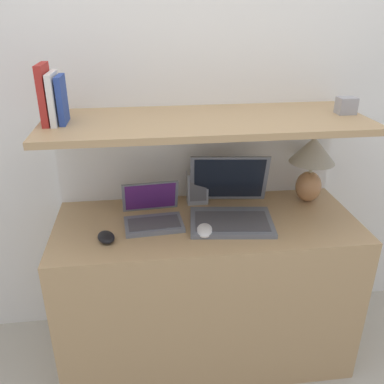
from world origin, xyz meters
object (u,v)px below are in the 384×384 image
at_px(book_white, 54,98).
at_px(laptop_large, 230,207).
at_px(book_red, 45,94).
at_px(router_box, 197,188).
at_px(book_blue, 62,100).
at_px(second_mouse, 106,237).
at_px(shelf_gadget, 346,106).
at_px(table_lamp, 312,161).
at_px(computer_mouse, 205,230).
at_px(laptop_small, 153,215).

bearing_deg(book_white, laptop_large, -3.81).
relative_size(laptop_large, book_red, 1.76).
bearing_deg(router_box, book_blue, -167.03).
height_order(second_mouse, book_white, book_white).
relative_size(book_red, shelf_gadget, 2.93).
bearing_deg(book_white, book_blue, 0.00).
height_order(table_lamp, book_red, book_red).
relative_size(laptop_large, computer_mouse, 3.31).
distance_m(table_lamp, laptop_large, 0.47).
xyz_separation_m(table_lamp, shelf_gadget, (0.09, -0.08, 0.28)).
height_order(table_lamp, router_box, table_lamp).
height_order(laptop_small, computer_mouse, laptop_small).
relative_size(table_lamp, shelf_gadget, 4.19).
height_order(laptop_large, book_blue, book_blue).
xyz_separation_m(router_box, book_red, (-0.62, -0.13, 0.49)).
xyz_separation_m(laptop_large, book_red, (-0.75, 0.05, 0.52)).
bearing_deg(laptop_small, book_red, 172.98).
distance_m(laptop_large, book_white, 0.87).
height_order(book_white, book_blue, book_white).
xyz_separation_m(laptop_small, book_red, (-0.40, 0.05, 0.53)).
xyz_separation_m(computer_mouse, second_mouse, (-0.41, -0.00, 0.00)).
bearing_deg(shelf_gadget, book_red, 180.00).
height_order(laptop_large, second_mouse, laptop_large).
distance_m(laptop_large, book_red, 0.91).
distance_m(book_white, book_blue, 0.03).
bearing_deg(laptop_large, book_blue, 176.03).
bearing_deg(table_lamp, book_blue, -175.74).
bearing_deg(laptop_small, laptop_large, 0.15).
bearing_deg(shelf_gadget, laptop_small, -176.76).
height_order(computer_mouse, router_box, router_box).
bearing_deg(laptop_large, book_red, 176.35).
height_order(book_white, shelf_gadget, book_white).
distance_m(laptop_small, book_blue, 0.61).
height_order(router_box, book_red, book_red).
xyz_separation_m(laptop_large, second_mouse, (-0.55, -0.13, -0.04)).
height_order(book_blue, shelf_gadget, book_blue).
relative_size(table_lamp, laptop_large, 0.81).
bearing_deg(table_lamp, second_mouse, -164.88).
bearing_deg(book_blue, laptop_small, -8.29).
distance_m(second_mouse, book_white, 0.59).
height_order(book_red, shelf_gadget, book_red).
xyz_separation_m(laptop_small, router_box, (0.23, 0.18, 0.04)).
height_order(computer_mouse, second_mouse, same).
relative_size(laptop_large, shelf_gadget, 5.14).
height_order(second_mouse, shelf_gadget, shelf_gadget).
distance_m(second_mouse, router_box, 0.53).
distance_m(laptop_small, router_box, 0.29).
bearing_deg(shelf_gadget, book_white, 180.00).
height_order(table_lamp, laptop_large, table_lamp).
xyz_separation_m(book_red, book_blue, (0.06, 0.00, -0.02)).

